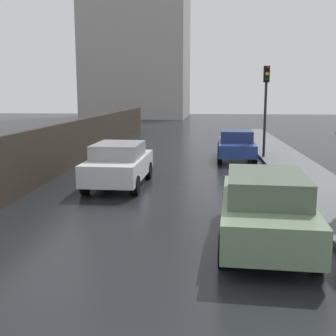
{
  "coord_description": "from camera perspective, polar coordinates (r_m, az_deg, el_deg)",
  "views": [
    {
      "loc": [
        1.32,
        -7.14,
        3.12
      ],
      "look_at": [
        0.33,
        4.62,
        1.07
      ],
      "focal_mm": 46.11,
      "sensor_mm": 36.0,
      "label": 1
    }
  ],
  "objects": [
    {
      "name": "traffic_light",
      "position": [
        20.9,
        12.81,
        9.48
      ],
      "size": [
        0.26,
        0.39,
        4.23
      ],
      "color": "black",
      "rests_on": "sidewalk_strip"
    },
    {
      "name": "ground",
      "position": [
        7.9,
        -5.35,
        -13.45
      ],
      "size": [
        120.0,
        120.0,
        0.0
      ],
      "primitive_type": "plane",
      "color": "black"
    },
    {
      "name": "car_blue_near_kerb",
      "position": [
        20.76,
        9.0,
        3.07
      ],
      "size": [
        1.85,
        4.35,
        1.4
      ],
      "rotation": [
        0.0,
        0.0,
        -0.03
      ],
      "color": "navy",
      "rests_on": "ground"
    },
    {
      "name": "car_green_far_ahead",
      "position": [
        9.26,
        12.74,
        -5.03
      ],
      "size": [
        2.06,
        4.53,
        1.51
      ],
      "rotation": [
        0.0,
        0.0,
        -0.06
      ],
      "color": "slate",
      "rests_on": "ground"
    },
    {
      "name": "car_white_mid_road",
      "position": [
        14.72,
        -6.49,
        0.58
      ],
      "size": [
        1.88,
        4.12,
        1.48
      ],
      "rotation": [
        0.0,
        0.0,
        3.12
      ],
      "color": "silver",
      "rests_on": "ground"
    },
    {
      "name": "distant_tower",
      "position": [
        59.54,
        -4.07,
        21.18
      ],
      "size": [
        13.29,
        12.35,
        32.88
      ],
      "color": "#9E9993",
      "rests_on": "ground"
    }
  ]
}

